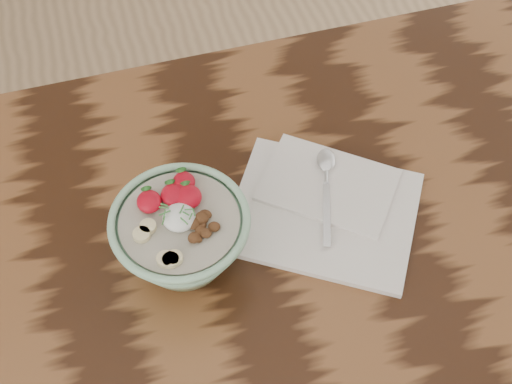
% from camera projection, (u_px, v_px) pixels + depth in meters
% --- Properties ---
extents(table, '(1.60, 0.90, 0.75)m').
position_uv_depth(table, '(257.00, 331.00, 0.98)').
color(table, black).
rests_on(table, ground).
extents(breakfast_bowl, '(0.17, 0.17, 0.11)m').
position_uv_depth(breakfast_bowl, '(182.00, 236.00, 0.89)').
color(breakfast_bowl, '#93C69F').
rests_on(breakfast_bowl, table).
extents(napkin, '(0.31, 0.30, 0.02)m').
position_uv_depth(napkin, '(325.00, 206.00, 0.98)').
color(napkin, white).
rests_on(napkin, table).
extents(spoon, '(0.07, 0.16, 0.01)m').
position_uv_depth(spoon, '(326.00, 173.00, 0.99)').
color(spoon, silver).
rests_on(spoon, napkin).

